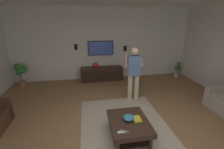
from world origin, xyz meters
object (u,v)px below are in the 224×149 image
Objects in this scene: coffee_table at (129,125)px; potted_plant_tall at (21,72)px; person_standing at (134,71)px; wall_speaker_right at (76,47)px; media_console at (102,74)px; book at (137,119)px; wall_speaker_left at (125,49)px; vase_round at (95,65)px; remote_grey at (124,131)px; remote_black at (129,121)px; remote_white at (122,132)px; bowl at (129,118)px; potted_plant_short at (178,68)px; tv at (101,48)px.

potted_plant_tall is (3.29, 3.19, 0.28)m from coffee_table.
wall_speaker_right is at bearing 51.08° from person_standing.
person_standing is (-1.84, -0.77, 0.66)m from media_console.
book is at bearing -134.40° from potted_plant_tall.
person_standing reaches higher than book.
wall_speaker_right reaches higher than wall_speaker_left.
vase_round is 1.04m from wall_speaker_right.
potted_plant_tall is at bearing -86.93° from media_console.
coffee_table is 6.67× the size of remote_grey.
remote_black reaches higher than coffee_table.
media_console is at bearing 103.95° from wall_speaker_left.
remote_grey is at bearing -163.33° from remote_white.
person_standing is (1.61, -0.58, 0.64)m from coffee_table.
remote_white reaches higher than coffee_table.
wall_speaker_right is (0.00, 2.00, 0.12)m from wall_speaker_left.
bowl is 1.08× the size of vase_round.
potted_plant_short is 3.01× the size of vase_round.
coffee_table is at bearing 90.34° from book.
book is (-3.69, -0.36, -0.87)m from tv.
person_standing is at bearing -114.06° from potted_plant_tall.
potted_plant_short is (3.29, -3.11, 0.11)m from coffee_table.
book is 1.00× the size of wall_speaker_right.
media_console is at bearing -86.93° from potted_plant_tall.
remote_black is at bearing -91.28° from remote_grey.
coffee_table is 4.55× the size of wall_speaker_right.
vase_round is at bearing 7.32° from coffee_table.
remote_black is 1.00× the size of remote_grey.
book is at bearing -160.13° from wall_speaker_right.
tv is 4.67× the size of wall_speaker_right.
book is at bearing -6.18° from remote_black.
media_console is 1.66× the size of tv.
wall_speaker_left is at bearing -90.00° from wall_speaker_right.
remote_black is at bearing -122.65° from remote_white.
potted_plant_short is 3.01× the size of book.
book is at bearing 177.00° from person_standing.
media_console is 1.04× the size of person_standing.
remote_grey is 3.78m from vase_round.
coffee_table is 0.42m from remote_white.
remote_grey is 0.68× the size of vase_round.
remote_grey is at bearing 0.19° from tv.
potted_plant_short is at bearing -90.03° from potted_plant_tall.
media_console is 3.30m from potted_plant_short.
tv is 1.55× the size of potted_plant_short.
potted_plant_short is (1.68, -2.53, -0.53)m from person_standing.
potted_plant_tall reaches higher than remote_white.
wall_speaker_right reaches higher than potted_plant_short.
remote_black is at bearing 136.71° from potted_plant_short.
vase_round is at bearing 40.36° from person_standing.
bowl is 0.18m from book.
remote_grey is at bearing 0.20° from media_console.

